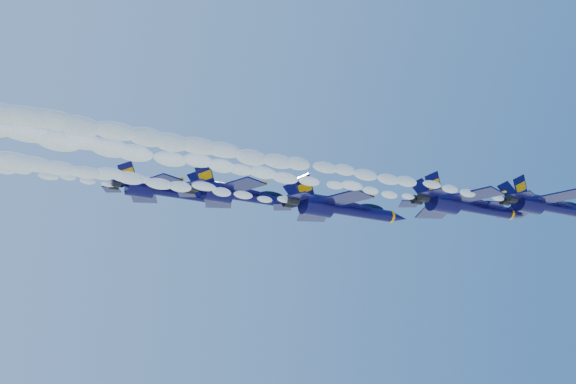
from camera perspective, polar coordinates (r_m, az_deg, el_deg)
name	(u,v)px	position (r m, az deg, el deg)	size (l,w,h in m)	color
jet_lead	(547,206)	(89.21, 19.79, -1.03)	(15.04, 12.34, 5.59)	#0B0839
smoke_trail_jet_lead	(283,160)	(68.63, -0.37, 2.51)	(56.31, 2.04, 1.83)	white
jet_second	(465,205)	(85.48, 13.82, -1.01)	(16.10, 13.21, 5.98)	#0B0839
smoke_trail_jet_second	(175,158)	(68.33, -8.96, 2.65)	(56.31, 2.18, 1.96)	white
jet_third	(341,208)	(90.17, 4.21, -1.28)	(17.74, 14.55, 6.59)	#0B0839
smoke_trail_jet_third	(44,165)	(78.20, -18.69, 2.00)	(56.31, 2.40, 2.16)	white
jet_fourth	(241,195)	(94.32, -3.70, -0.24)	(17.03, 13.97, 6.33)	#0B0839
jet_fifth	(163,191)	(99.88, -9.83, 0.11)	(16.54, 13.57, 6.15)	#0B0839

